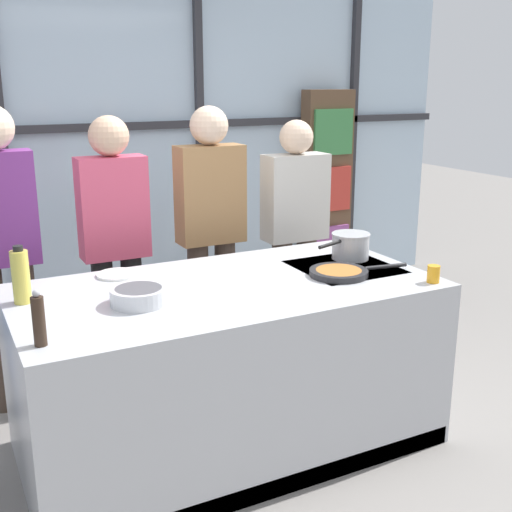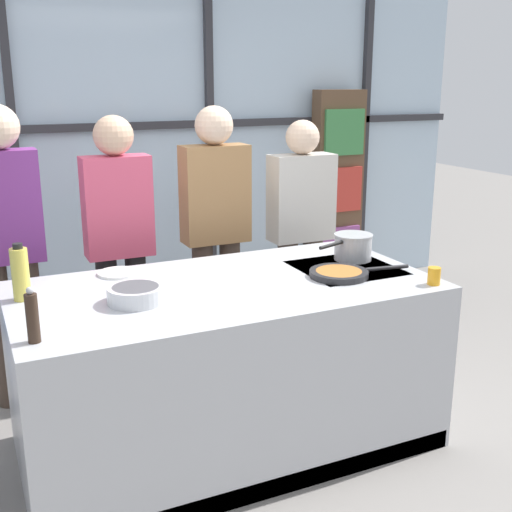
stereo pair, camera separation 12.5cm
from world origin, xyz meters
TOP-DOWN VIEW (x-y plane):
  - ground_plane at (0.00, 0.00)m, footprint 18.00×18.00m
  - back_window_wall at (0.00, 2.24)m, footprint 6.40×0.10m
  - bookshelf at (1.94, 2.06)m, footprint 0.46×0.19m
  - demo_island at (0.00, -0.00)m, footprint 2.11×1.08m
  - spectator_far_left at (-0.95, 0.94)m, footprint 0.39×0.25m
  - spectator_center_left at (-0.32, 0.94)m, footprint 0.40×0.24m
  - spectator_center_right at (0.32, 0.94)m, footprint 0.43×0.24m
  - spectator_far_right at (0.95, 0.94)m, footprint 0.44×0.23m
  - frying_pan at (0.60, -0.13)m, footprint 0.56×0.31m
  - saucepan at (0.84, 0.12)m, footprint 0.39×0.22m
  - white_plate at (-0.45, 0.41)m, footprint 0.22×0.22m
  - mixing_bowl at (-0.48, -0.07)m, footprint 0.26×0.26m
  - oil_bottle at (-0.96, 0.19)m, footprint 0.08×0.08m
  - pepper_grinder at (-0.97, -0.36)m, footprint 0.05×0.05m
  - juice_glass_near at (0.96, -0.44)m, footprint 0.06×0.06m

SIDE VIEW (x-z plane):
  - ground_plane at x=0.00m, z-range 0.00..0.00m
  - demo_island at x=0.00m, z-range 0.00..0.89m
  - white_plate at x=-0.45m, z-range 0.89..0.91m
  - bookshelf at x=1.94m, z-range 0.00..1.81m
  - frying_pan at x=0.60m, z-range 0.89..0.93m
  - spectator_far_right at x=0.95m, z-range 0.11..1.74m
  - mixing_bowl at x=-0.48m, z-range 0.90..0.98m
  - juice_glass_near at x=0.96m, z-range 0.89..0.98m
  - saucepan at x=0.84m, z-range 0.90..1.05m
  - spectator_center_left at x=-0.32m, z-range 0.13..1.83m
  - spectator_center_right at x=0.32m, z-range 0.13..1.87m
  - pepper_grinder at x=-0.97m, z-range 0.88..1.11m
  - oil_bottle at x=-0.96m, z-range 0.89..1.16m
  - spectator_far_left at x=-0.95m, z-range 0.16..1.93m
  - back_window_wall at x=0.00m, z-range 0.00..2.80m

